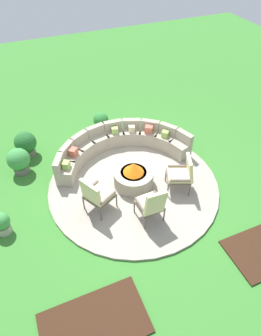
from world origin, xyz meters
TOP-DOWN VIEW (x-y plane):
  - ground_plane at (0.00, 0.00)m, footprint 24.00×24.00m
  - patio_circle at (0.00, 0.00)m, footprint 4.44×4.44m
  - mulch_bed_left at (-2.00, -2.88)m, footprint 1.90×1.10m
  - fire_pit at (0.00, 0.00)m, footprint 1.03×1.03m
  - curved_stone_bench at (0.10, 1.32)m, footprint 3.87×1.78m
  - lounge_chair_front_left at (-1.13, -0.46)m, footprint 0.81×0.81m
  - lounge_chair_front_right at (-0.09, -1.21)m, footprint 0.58×0.59m
  - lounge_chair_back_left at (1.05, -0.61)m, footprint 0.77×0.76m
  - potted_plant_0 at (-3.28, -0.21)m, footprint 0.40×0.40m
  - potted_plant_1 at (0.01, 2.65)m, footprint 0.48×0.48m
  - potted_plant_2 at (-2.64, 1.68)m, footprint 0.61×0.61m
  - potted_plant_3 at (-2.36, 2.36)m, footprint 0.62×0.62m

SIDE VIEW (x-z plane):
  - ground_plane at x=0.00m, z-range 0.00..0.00m
  - mulch_bed_left at x=-2.00m, z-range 0.00..0.04m
  - patio_circle at x=0.00m, z-range 0.00..0.06m
  - potted_plant_0 at x=-3.28m, z-range 0.02..0.60m
  - fire_pit at x=0.00m, z-range -0.02..0.69m
  - potted_plant_1 at x=0.01m, z-range 0.02..0.68m
  - curved_stone_bench at x=0.10m, z-range -0.01..0.73m
  - potted_plant_2 at x=-2.64m, z-range 0.02..0.78m
  - potted_plant_3 at x=-2.36m, z-range 0.03..0.79m
  - lounge_chair_back_left at x=1.05m, z-range 0.08..1.11m
  - lounge_chair_front_right at x=-0.09m, z-range 0.08..1.11m
  - lounge_chair_front_left at x=-1.13m, z-range 0.08..1.12m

